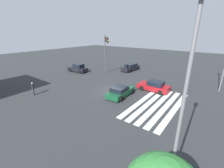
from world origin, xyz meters
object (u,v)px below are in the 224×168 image
object	(u,v)px
car_3	(78,68)
pedestrian	(33,88)
fire_hydrant	(185,86)
car_2	(120,92)
traffic_signal_mast	(106,48)
car_1	(154,86)
street_light_pole_b	(185,95)
car_0	(131,67)

from	to	relation	value
car_3	pedestrian	distance (m)	12.52
fire_hydrant	car_2	bearing A→B (deg)	143.18
traffic_signal_mast	car_1	size ratio (longest dim) A/B	1.70
car_2	traffic_signal_mast	bearing A→B (deg)	46.69
traffic_signal_mast	car_1	bearing A→B (deg)	33.16
traffic_signal_mast	pedestrian	bearing A→B (deg)	-50.76
traffic_signal_mast	car_3	size ratio (longest dim) A/B	1.64
street_light_pole_b	car_0	bearing A→B (deg)	35.22
street_light_pole_b	fire_hydrant	world-z (taller)	street_light_pole_b
traffic_signal_mast	car_3	xyz separation A→B (m)	(-1.82, 6.08, -4.40)
car_0	car_3	size ratio (longest dim) A/B	1.07
car_0	car_2	size ratio (longest dim) A/B	1.06
car_0	car_2	bearing A→B (deg)	28.62
car_3	pedestrian	xyz separation A→B (m)	(-11.59, -4.73, 0.23)
pedestrian	car_2	bearing A→B (deg)	-8.17
car_0	car_1	distance (m)	11.84
car_1	pedestrian	distance (m)	16.41
car_0	car_1	bearing A→B (deg)	50.26
traffic_signal_mast	car_2	size ratio (longest dim) A/B	1.63
traffic_signal_mast	pedestrian	world-z (taller)	traffic_signal_mast
car_1	street_light_pole_b	distance (m)	15.25
car_0	car_2	xyz separation A→B (m)	(-12.63, -5.95, -0.07)
car_1	pedestrian	size ratio (longest dim) A/B	2.47
car_2	fire_hydrant	bearing A→B (deg)	-39.80
traffic_signal_mast	car_0	bearing A→B (deg)	115.89
traffic_signal_mast	fire_hydrant	bearing A→B (deg)	50.23
fire_hydrant	traffic_signal_mast	bearing A→B (deg)	95.23
pedestrian	street_light_pole_b	distance (m)	18.94
car_3	fire_hydrant	xyz separation A→B (m)	(3.10, -20.09, -0.33)
pedestrian	fire_hydrant	size ratio (longest dim) A/B	2.04
car_2	street_light_pole_b	distance (m)	13.27
traffic_signal_mast	car_2	world-z (taller)	traffic_signal_mast
car_1	car_3	world-z (taller)	car_3
street_light_pole_b	fire_hydrant	xyz separation A→B (m)	(16.55, 2.94, -5.05)
car_0	car_3	distance (m)	11.17
street_light_pole_b	car_2	bearing A→B (deg)	46.54
car_1	car_2	xyz separation A→B (m)	(-4.54, 2.69, -0.02)
car_2	street_light_pole_b	world-z (taller)	street_light_pole_b
traffic_signal_mast	car_0	size ratio (longest dim) A/B	1.53
car_3	street_light_pole_b	xyz separation A→B (m)	(-13.45, -23.03, 4.72)
car_2	pedestrian	distance (m)	11.46
car_2	fire_hydrant	xyz separation A→B (m)	(8.05, -6.03, -0.21)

